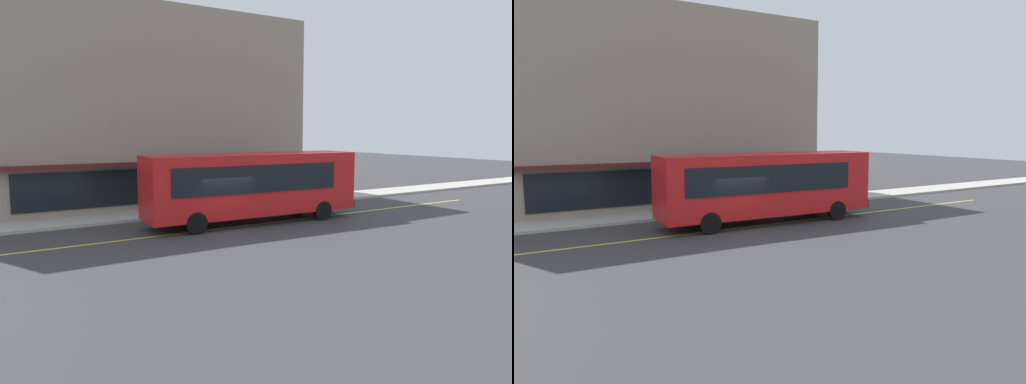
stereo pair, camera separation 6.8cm
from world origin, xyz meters
The scene contains 8 objects.
ground centered at (0.00, 0.00, 0.00)m, with size 120.00×120.00×0.00m, color #38383A.
sidewalk centered at (0.00, 5.05, 0.07)m, with size 80.00×2.66×0.15m, color #B2ADA3.
lane_centre_stripe centered at (0.00, 0.00, 0.00)m, with size 36.00×0.16×0.01m, color #D8D14C.
storefront_building centered at (-1.68, 10.71, 5.91)m, with size 22.55×9.27×11.84m.
bus centered at (2.12, 0.50, 1.99)m, with size 11.23×3.02×3.50m.
traffic_light centered at (1.20, 4.31, 2.53)m, with size 0.30×0.52×3.20m.
pedestrian_by_curb centered at (6.15, 5.47, 1.23)m, with size 0.34×0.34×1.78m.
pedestrian_near_storefront centered at (8.49, 5.81, 1.07)m, with size 0.34×0.34×1.55m.
Camera 1 is at (-10.21, -19.94, 4.69)m, focal length 33.48 mm.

